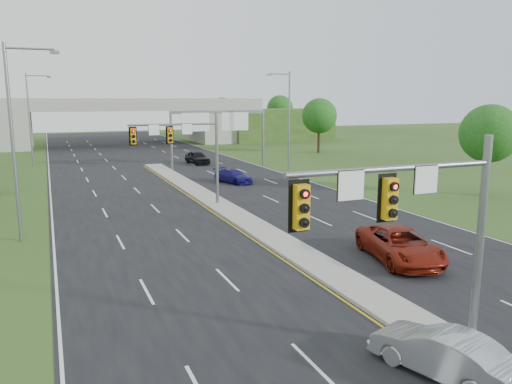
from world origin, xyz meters
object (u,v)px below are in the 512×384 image
at_px(sign_gantry, 218,123).
at_px(overpass, 118,125).
at_px(signal_mast_near, 423,220).
at_px(car_far_c, 197,158).
at_px(car_silver, 442,352).
at_px(car_far_b, 233,176).
at_px(car_far_a, 400,245).
at_px(signal_mast_far, 188,145).

distance_m(sign_gantry, overpass, 35.75).
distance_m(signal_mast_near, car_far_c, 50.08).
relative_size(car_silver, car_far_b, 0.95).
relative_size(sign_gantry, car_far_a, 1.97).
height_order(car_far_a, car_far_c, car_far_a).
bearing_deg(car_silver, signal_mast_near, -37.50).
relative_size(car_silver, car_far_c, 0.92).
bearing_deg(car_far_a, sign_gantry, 98.23).
relative_size(sign_gantry, car_silver, 2.73).
relative_size(sign_gantry, car_far_c, 2.50).
distance_m(sign_gantry, car_silver, 46.21).
relative_size(signal_mast_far, car_far_a, 1.19).
bearing_deg(car_far_c, signal_mast_far, -114.76).
distance_m(overpass, car_silver, 80.39).
xyz_separation_m(overpass, car_far_a, (4.20, -71.29, -2.72)).
xyz_separation_m(car_far_b, car_far_c, (0.76, 15.12, 0.14)).
distance_m(signal_mast_far, sign_gantry, 21.91).
distance_m(signal_mast_near, car_far_a, 11.58).
height_order(signal_mast_far, car_far_b, signal_mast_far).
height_order(signal_mast_near, signal_mast_far, same).
height_order(signal_mast_near, sign_gantry, signal_mast_near).
distance_m(car_far_a, car_far_c, 40.57).
height_order(overpass, car_far_c, overpass).
distance_m(overpass, car_far_a, 71.46).
bearing_deg(car_silver, car_far_a, -141.24).
height_order(signal_mast_near, car_far_a, signal_mast_near).
bearing_deg(car_silver, car_far_b, -119.10).
relative_size(overpass, car_far_b, 17.97).
bearing_deg(car_far_a, signal_mast_far, 123.89).
bearing_deg(car_silver, car_far_c, -116.92).
relative_size(car_silver, car_far_a, 0.72).
distance_m(sign_gantry, car_far_a, 36.56).
relative_size(signal_mast_far, car_silver, 1.65).
bearing_deg(signal_mast_near, car_silver, -18.51).
bearing_deg(car_far_b, signal_mast_far, -146.94).
relative_size(overpass, car_far_c, 17.26).
bearing_deg(car_far_c, car_far_a, -98.96).
bearing_deg(signal_mast_far, overpass, 87.65).
xyz_separation_m(signal_mast_far, car_far_c, (7.67, 24.34, -3.92)).
bearing_deg(car_far_c, car_far_b, -100.15).
bearing_deg(car_far_a, overpass, 105.52).
relative_size(signal_mast_near, car_far_b, 1.57).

